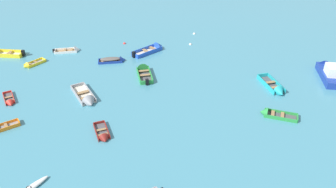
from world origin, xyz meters
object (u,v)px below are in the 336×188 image
Objects in this scene: rowboat_white_far_back at (73,50)px; mooring_buoy_central at (194,34)px; rowboat_blue_far_left at (153,49)px; rowboat_green_outer_left at (143,71)px; rowboat_red_near_right at (10,102)px; rowboat_grey_midfield_left at (87,100)px; motor_launch_deep_blue_far_right at (328,72)px; rowboat_green_distant_center at (270,114)px; rowboat_yellow_back_row_left at (0,53)px; mooring_buoy_trailing at (124,44)px; rowboat_turquoise_near_camera at (276,89)px; rowboat_maroon_back_row_right at (104,136)px; mooring_buoy_outer_edge at (190,44)px; rowboat_yellow_foreground_center at (30,65)px; rowboat_deep_blue_cluster_inner at (115,60)px.

rowboat_white_far_back is 9.01× the size of mooring_buoy_central.
rowboat_blue_far_left reaches higher than mooring_buoy_central.
rowboat_red_near_right is at bearing -163.56° from rowboat_green_outer_left.
rowboat_red_near_right is (-7.34, 0.98, -0.07)m from rowboat_grey_midfield_left.
rowboat_green_distant_center is at bearing -147.76° from motor_launch_deep_blue_far_right.
rowboat_yellow_back_row_left reaches higher than mooring_buoy_trailing.
rowboat_turquoise_near_camera reaches higher than rowboat_green_distant_center.
rowboat_yellow_back_row_left is (-16.84, 7.46, 0.02)m from rowboat_green_outer_left.
rowboat_white_far_back is (-20.97, 13.23, -0.07)m from rowboat_turquoise_near_camera.
rowboat_green_distant_center is at bearing 2.69° from rowboat_maroon_back_row_right.
rowboat_white_far_back is at bearing 138.87° from rowboat_green_outer_left.
rowboat_yellow_back_row_left reaches higher than mooring_buoy_outer_edge.
rowboat_green_distant_center is at bearing -77.72° from mooring_buoy_outer_edge.
rowboat_grey_midfield_left reaches higher than mooring_buoy_outer_edge.
rowboat_green_outer_left is 11.66m from rowboat_maroon_back_row_right.
rowboat_red_near_right is 1.11× the size of rowboat_yellow_foreground_center.
motor_launch_deep_blue_far_right reaches higher than rowboat_deep_blue_cluster_inner.
rowboat_maroon_back_row_right is 1.13× the size of rowboat_yellow_foreground_center.
mooring_buoy_trailing is at bearing 74.55° from rowboat_deep_blue_cluster_inner.
rowboat_green_distant_center is (23.84, -6.13, 0.04)m from rowboat_red_near_right.
rowboat_green_outer_left is 14.56m from rowboat_green_distant_center.
rowboat_grey_midfield_left reaches higher than rowboat_maroon_back_row_right.
mooring_buoy_central is (16.34, 3.03, -0.14)m from rowboat_white_far_back.
rowboat_green_distant_center is at bearing -42.60° from rowboat_white_far_back.
motor_launch_deep_blue_far_right is at bearing 32.24° from rowboat_green_distant_center.
motor_launch_deep_blue_far_right is at bearing -17.82° from rowboat_yellow_back_row_left.
rowboat_white_far_back reaches higher than mooring_buoy_central.
rowboat_yellow_back_row_left is 12.61× the size of mooring_buoy_central.
mooring_buoy_central is (-11.47, 14.41, -0.57)m from motor_launch_deep_blue_far_right.
mooring_buoy_trailing is at bearing -169.83° from mooring_buoy_central.
rowboat_white_far_back is 6.64m from mooring_buoy_trailing.
mooring_buoy_central is at bearing 35.08° from rowboat_blue_far_left.
rowboat_red_near_right is 7.89× the size of mooring_buoy_central.
rowboat_yellow_back_row_left is 25.20m from mooring_buoy_central.
rowboat_deep_blue_cluster_inner is at bearing 135.41° from rowboat_green_distant_center.
rowboat_grey_midfield_left is 20.67m from mooring_buoy_central.
rowboat_yellow_foreground_center is at bearing 119.60° from rowboat_maroon_back_row_right.
rowboat_white_far_back is 1.27× the size of rowboat_yellow_foreground_center.
motor_launch_deep_blue_far_right reaches higher than rowboat_maroon_back_row_right.
rowboat_maroon_back_row_right reaches higher than rowboat_red_near_right.
mooring_buoy_outer_edge is (11.38, 17.42, -0.13)m from rowboat_maroon_back_row_right.
rowboat_yellow_back_row_left is at bearing 156.10° from rowboat_green_outer_left.
mooring_buoy_outer_edge is at bearing 41.98° from rowboat_grey_midfield_left.
rowboat_grey_midfield_left is at bearing -108.20° from mooring_buoy_trailing.
rowboat_yellow_back_row_left is 1.56× the size of rowboat_maroon_back_row_right.
rowboat_blue_far_left is 7.78m from mooring_buoy_central.
rowboat_grey_midfield_left is 12.19m from rowboat_white_far_back.
motor_launch_deep_blue_far_right reaches higher than rowboat_white_far_back.
rowboat_deep_blue_cluster_inner is 1.11× the size of rowboat_red_near_right.
rowboat_green_outer_left is 1.41× the size of rowboat_maroon_back_row_right.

